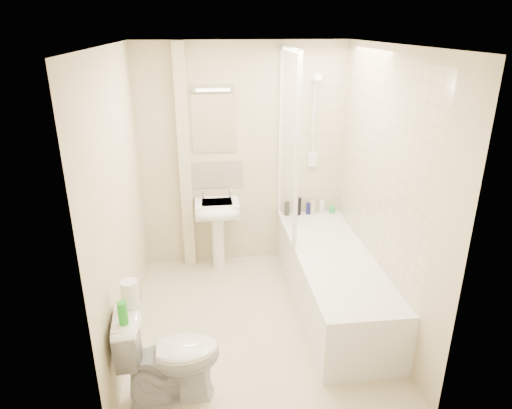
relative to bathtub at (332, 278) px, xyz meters
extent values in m
plane|color=beige|center=(-0.75, -0.20, -0.29)|extent=(2.50, 2.50, 0.00)
cube|color=beige|center=(-0.75, 1.05, 0.91)|extent=(2.20, 0.02, 2.40)
cube|color=beige|center=(-1.85, -0.20, 0.91)|extent=(0.02, 2.50, 2.40)
cube|color=beige|center=(0.35, -0.20, 0.91)|extent=(0.02, 2.50, 2.40)
cube|color=white|center=(-0.75, -0.20, 2.11)|extent=(2.20, 2.50, 0.02)
cube|color=beige|center=(0.00, 1.04, 1.14)|extent=(0.70, 0.01, 1.75)
cube|color=beige|center=(0.34, 0.00, 1.14)|extent=(0.01, 2.10, 1.75)
cube|color=beige|center=(-1.37, 0.99, 0.91)|extent=(0.12, 0.12, 2.40)
cube|color=beige|center=(-1.05, 1.04, 0.74)|extent=(0.60, 0.02, 0.30)
cube|color=white|center=(-1.05, 1.04, 1.29)|extent=(0.46, 0.01, 0.60)
cube|color=silver|center=(-1.05, 1.02, 1.66)|extent=(0.42, 0.07, 0.07)
cube|color=white|center=(0.00, 0.00, -0.01)|extent=(0.70, 2.10, 0.55)
cube|color=white|center=(0.00, 0.00, 0.21)|extent=(0.56, 1.96, 0.05)
cube|color=white|center=(-0.35, 0.60, 1.16)|extent=(0.01, 0.90, 1.80)
cube|color=white|center=(-0.35, 1.03, 1.16)|extent=(0.04, 0.04, 1.80)
cube|color=white|center=(-0.35, 0.15, 1.16)|extent=(0.04, 0.04, 1.80)
cube|color=white|center=(-0.35, 0.60, 2.04)|extent=(0.04, 0.90, 0.04)
cube|color=white|center=(-0.35, 0.60, 0.28)|extent=(0.04, 0.90, 0.03)
cylinder|color=white|center=(0.00, 1.02, 1.26)|extent=(0.02, 0.02, 0.90)
cylinder|color=white|center=(0.00, 1.02, 0.81)|extent=(0.05, 0.05, 0.02)
cylinder|color=white|center=(0.00, 1.02, 1.71)|extent=(0.05, 0.05, 0.02)
cylinder|color=white|center=(0.00, 0.95, 1.74)|extent=(0.08, 0.11, 0.11)
cube|color=white|center=(0.00, 1.01, 0.88)|extent=(0.10, 0.05, 0.14)
cylinder|color=white|center=(-0.02, 0.99, 1.31)|extent=(0.01, 0.13, 0.84)
cylinder|color=white|center=(-1.05, 0.88, 0.02)|extent=(0.13, 0.13, 0.63)
cube|color=white|center=(-1.05, 0.85, 0.43)|extent=(0.46, 0.36, 0.14)
ellipsoid|color=white|center=(-1.05, 0.68, 0.43)|extent=(0.46, 0.20, 0.14)
cube|color=silver|center=(-1.05, 0.85, 0.48)|extent=(0.32, 0.23, 0.04)
cylinder|color=white|center=(-1.20, 0.96, 0.54)|extent=(0.03, 0.03, 0.10)
cylinder|color=white|center=(-0.90, 0.96, 0.54)|extent=(0.03, 0.03, 0.10)
sphere|color=white|center=(-1.20, 0.96, 0.59)|extent=(0.04, 0.04, 0.04)
sphere|color=white|center=(-0.90, 0.96, 0.59)|extent=(0.04, 0.04, 0.04)
cylinder|color=black|center=(-0.27, 0.96, 0.34)|extent=(0.06, 0.06, 0.16)
cylinder|color=black|center=(-0.14, 0.96, 0.36)|extent=(0.07, 0.07, 0.19)
cylinder|color=navy|center=(-0.03, 0.96, 0.33)|extent=(0.05, 0.05, 0.13)
cylinder|color=beige|center=(0.02, 0.96, 0.33)|extent=(0.07, 0.07, 0.15)
cylinder|color=white|center=(0.13, 0.96, 0.34)|extent=(0.06, 0.06, 0.15)
cylinder|color=green|center=(0.25, 0.96, 0.30)|extent=(0.07, 0.07, 0.08)
imported|color=white|center=(-1.47, -1.01, 0.07)|extent=(0.51, 0.77, 0.72)
cylinder|color=white|center=(-1.71, -0.91, 0.49)|extent=(0.12, 0.12, 0.11)
cylinder|color=white|center=(-1.71, -0.93, 0.59)|extent=(0.12, 0.12, 0.10)
cylinder|color=green|center=(-1.73, -1.11, 0.51)|extent=(0.06, 0.06, 0.16)
camera|label=1|loc=(-1.17, -3.67, 2.26)|focal=32.00mm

